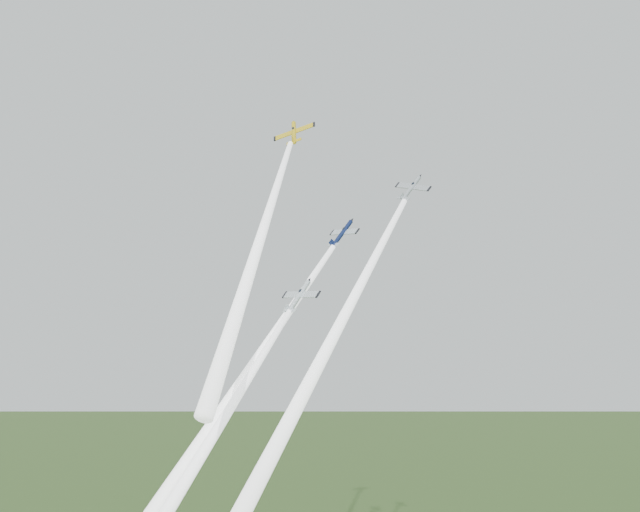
{
  "coord_description": "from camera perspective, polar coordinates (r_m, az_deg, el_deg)",
  "views": [
    {
      "loc": [
        66.39,
        -123.92,
        76.08
      ],
      "look_at": [
        0.0,
        -6.0,
        92.0
      ],
      "focal_mm": 45.0,
      "sensor_mm": 36.0,
      "label": 1
    }
  ],
  "objects": [
    {
      "name": "plane_navy",
      "position": [
        142.76,
        1.59,
        1.62
      ],
      "size": [
        9.73,
        8.16,
        7.34
      ],
      "primitive_type": null,
      "rotation": [
        0.9,
        0.09,
        -0.42
      ],
      "color": "#0E183E"
    },
    {
      "name": "smoke_trail_navy",
      "position": [
        128.99,
        -6.3,
        -9.86
      ],
      "size": [
        19.9,
        39.86,
        52.36
      ],
      "primitive_type": null,
      "rotation": [
        -0.67,
        0.0,
        -0.42
      ],
      "color": "white"
    },
    {
      "name": "smoke_trail_silver_low",
      "position": [
        122.44,
        -8.69,
        -14.23
      ],
      "size": [
        13.28,
        37.36,
        46.88
      ],
      "primitive_type": null,
      "rotation": [
        -0.67,
        0.0,
        -0.29
      ],
      "color": "white"
    },
    {
      "name": "plane_yellow",
      "position": [
        150.98,
        -1.87,
        8.77
      ],
      "size": [
        10.81,
        7.58,
        9.33
      ],
      "primitive_type": null,
      "rotation": [
        0.9,
        -0.28,
        0.24
      ],
      "color": "gold"
    },
    {
      "name": "smoke_trail_silver_right",
      "position": [
        119.28,
        0.73,
        -6.19
      ],
      "size": [
        11.35,
        40.05,
        49.74
      ],
      "primitive_type": null,
      "rotation": [
        -0.67,
        0.0,
        -0.22
      ],
      "color": "white"
    },
    {
      "name": "plane_silver_low",
      "position": [
        134.36,
        -1.53,
        -2.9
      ],
      "size": [
        10.31,
        8.5,
        7.89
      ],
      "primitive_type": null,
      "rotation": [
        0.9,
        0.04,
        -0.29
      ],
      "color": "silver"
    },
    {
      "name": "smoke_trail_yellow",
      "position": [
        126.83,
        -4.71,
        -0.15
      ],
      "size": [
        11.96,
        38.82,
        48.34
      ],
      "primitive_type": null,
      "rotation": [
        -0.67,
        0.0,
        0.24
      ],
      "color": "white"
    },
    {
      "name": "plane_silver_right",
      "position": [
        138.71,
        6.5,
        4.83
      ],
      "size": [
        9.06,
        6.44,
        7.76
      ],
      "primitive_type": null,
      "rotation": [
        0.9,
        0.24,
        -0.22
      ],
      "color": "#A6ADB4"
    }
  ]
}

